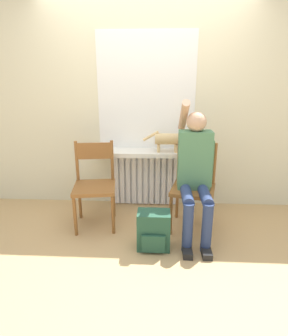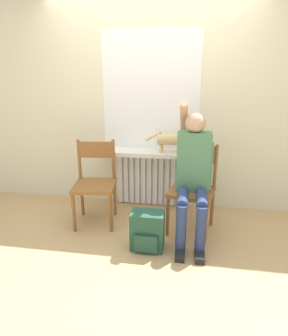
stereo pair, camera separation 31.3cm
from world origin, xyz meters
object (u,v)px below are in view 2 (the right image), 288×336
chair_left (95,182)px  backpack (147,231)px  chair_right (193,187)px  cat (171,140)px  person (193,171)px

chair_left → backpack: (0.67, -0.46, -0.30)m
chair_right → cat: size_ratio=1.84×
chair_left → backpack: chair_left is taller
backpack → chair_left: bearing=145.5°
chair_left → person: size_ratio=0.67×
chair_right → person: person is taller
person → cat: person is taller
person → backpack: (-0.41, -0.34, -0.53)m
chair_right → cat: (-0.28, 0.41, 0.42)m
chair_right → person: 0.26m
chair_left → person: bearing=-14.8°
cat → backpack: (-0.15, -0.87, -0.72)m
cat → backpack: cat is taller
cat → backpack: bearing=-99.6°
chair_left → person: (1.08, -0.12, 0.23)m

